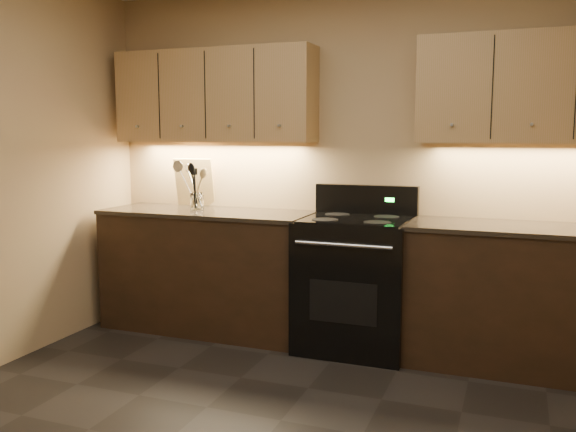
% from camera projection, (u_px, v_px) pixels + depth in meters
% --- Properties ---
extents(wall_back, '(4.00, 0.04, 2.60)m').
position_uv_depth(wall_back, '(358.00, 163.00, 4.50)').
color(wall_back, tan).
rests_on(wall_back, ground).
extents(counter_left, '(1.62, 0.62, 0.93)m').
position_uv_depth(counter_left, '(208.00, 270.00, 4.72)').
color(counter_left, black).
rests_on(counter_left, ground).
extents(counter_right, '(1.46, 0.62, 0.93)m').
position_uv_depth(counter_right, '(523.00, 297.00, 3.92)').
color(counter_right, black).
rests_on(counter_right, ground).
extents(stove, '(0.76, 0.68, 1.14)m').
position_uv_depth(stove, '(356.00, 282.00, 4.29)').
color(stove, black).
rests_on(stove, ground).
extents(upper_cab_left, '(1.60, 0.30, 0.70)m').
position_uv_depth(upper_cab_left, '(214.00, 96.00, 4.68)').
color(upper_cab_left, '#A67D53').
rests_on(upper_cab_left, wall_back).
extents(upper_cab_right, '(1.44, 0.30, 0.70)m').
position_uv_depth(upper_cab_right, '(533.00, 88.00, 3.88)').
color(upper_cab_right, '#A67D53').
rests_on(upper_cab_right, wall_back).
extents(outlet_plate, '(0.08, 0.01, 0.12)m').
position_uv_depth(outlet_plate, '(202.00, 182.00, 4.98)').
color(outlet_plate, '#B2B5BA').
rests_on(outlet_plate, wall_back).
extents(utensil_crock, '(0.11, 0.11, 0.13)m').
position_uv_depth(utensil_crock, '(197.00, 202.00, 4.71)').
color(utensil_crock, white).
rests_on(utensil_crock, counter_left).
extents(cutting_board, '(0.33, 0.18, 0.39)m').
position_uv_depth(cutting_board, '(194.00, 182.00, 4.94)').
color(cutting_board, '#D6BD73').
rests_on(cutting_board, counter_left).
extents(wooden_spoon, '(0.17, 0.08, 0.32)m').
position_uv_depth(wooden_spoon, '(192.00, 187.00, 4.69)').
color(wooden_spoon, '#D6BD73').
rests_on(wooden_spoon, utensil_crock).
extents(black_spoon, '(0.08, 0.12, 0.35)m').
position_uv_depth(black_spoon, '(197.00, 185.00, 4.72)').
color(black_spoon, black).
rests_on(black_spoon, utensil_crock).
extents(black_turner, '(0.13, 0.14, 0.33)m').
position_uv_depth(black_turner, '(195.00, 187.00, 4.67)').
color(black_turner, black).
rests_on(black_turner, utensil_crock).
extents(steel_spatula, '(0.22, 0.11, 0.37)m').
position_uv_depth(steel_spatula, '(200.00, 184.00, 4.71)').
color(steel_spatula, silver).
rests_on(steel_spatula, utensil_crock).
extents(steel_skimmer, '(0.27, 0.10, 0.38)m').
position_uv_depth(steel_skimmer, '(197.00, 183.00, 4.67)').
color(steel_skimmer, silver).
rests_on(steel_skimmer, utensil_crock).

